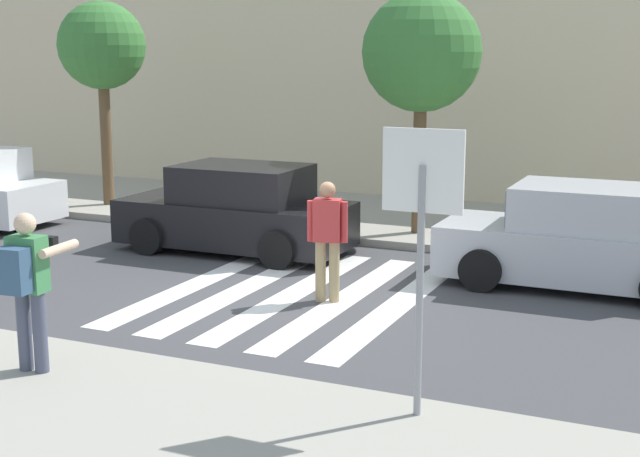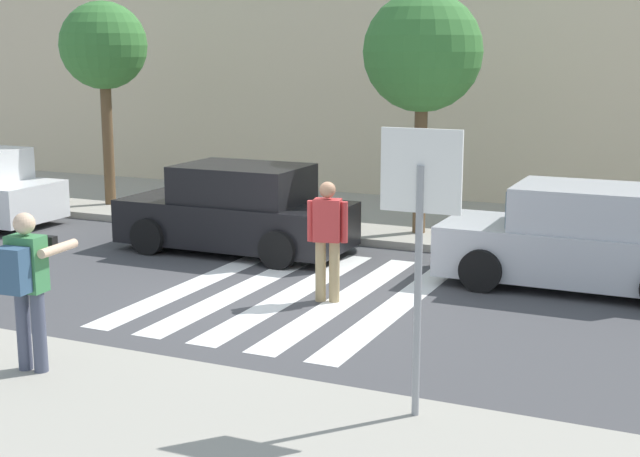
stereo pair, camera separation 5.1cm
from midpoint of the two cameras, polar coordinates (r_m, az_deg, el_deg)
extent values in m
plane|color=#424244|center=(12.97, -2.17, -4.39)|extent=(120.00, 120.00, 0.00)
cube|color=#9E998C|center=(18.38, 6.14, 0.49)|extent=(60.00, 4.80, 0.14)
cube|color=beige|center=(22.29, 9.87, 9.53)|extent=(56.00, 4.00, 5.73)
cube|color=silver|center=(13.90, -7.74, -3.40)|extent=(0.44, 5.20, 0.01)
cube|color=silver|center=(13.50, -4.85, -3.77)|extent=(0.44, 5.20, 0.01)
cube|color=silver|center=(13.15, -1.79, -4.16)|extent=(0.44, 5.20, 0.01)
cube|color=silver|center=(12.83, 1.44, -4.55)|extent=(0.44, 5.20, 0.01)
cube|color=silver|center=(12.55, 4.82, -4.95)|extent=(0.44, 5.20, 0.01)
cylinder|color=gray|center=(8.26, 6.22, -4.15)|extent=(0.07, 0.07, 2.37)
cube|color=white|center=(8.04, 6.43, 3.69)|extent=(0.76, 0.03, 0.76)
cube|color=red|center=(8.06, 6.46, 3.70)|extent=(0.66, 0.02, 0.66)
cylinder|color=#474C60|center=(10.09, -18.53, -6.20)|extent=(0.15, 0.15, 0.88)
cylinder|color=#474C60|center=(9.97, -17.63, -6.36)|extent=(0.15, 0.15, 0.88)
cube|color=#3D844C|center=(9.84, -18.35, -2.17)|extent=(0.40, 0.27, 0.60)
sphere|color=beige|center=(9.75, -18.50, 0.29)|extent=(0.23, 0.23, 0.23)
cylinder|color=beige|center=(10.13, -18.70, -1.03)|extent=(0.14, 0.59, 0.10)
cylinder|color=beige|center=(9.84, -16.51, -1.25)|extent=(0.14, 0.59, 0.10)
cube|color=black|center=(10.11, -17.02, -0.77)|extent=(0.15, 0.11, 0.10)
cube|color=#335170|center=(9.67, -19.17, -2.57)|extent=(0.33, 0.22, 0.48)
cylinder|color=tan|center=(12.64, -0.09, -2.74)|extent=(0.15, 0.15, 0.88)
cylinder|color=tan|center=(12.60, 0.80, -2.79)|extent=(0.15, 0.15, 0.88)
cube|color=#B73333|center=(12.46, 0.36, 0.54)|extent=(0.42, 0.32, 0.60)
sphere|color=#A37556|center=(12.39, 0.36, 2.49)|extent=(0.23, 0.23, 0.23)
cylinder|color=#B73333|center=(12.51, -0.72, 0.49)|extent=(0.10, 0.10, 0.58)
cylinder|color=#B73333|center=(12.42, 1.45, 0.40)|extent=(0.10, 0.10, 0.58)
cube|color=slate|center=(18.92, -19.83, 3.74)|extent=(0.10, 1.50, 0.51)
cylinder|color=black|center=(19.56, -17.62, 1.42)|extent=(0.64, 0.22, 0.64)
cube|color=black|center=(15.83, -5.56, 0.42)|extent=(4.10, 1.70, 0.76)
cube|color=black|center=(15.64, -5.13, 2.90)|extent=(2.20, 1.56, 0.64)
cube|color=slate|center=(16.18, -8.44, 3.11)|extent=(0.10, 1.50, 0.54)
cube|color=slate|center=(15.19, -1.93, 2.68)|extent=(0.10, 1.50, 0.51)
cylinder|color=black|center=(15.84, -11.07, -0.50)|extent=(0.64, 0.22, 0.64)
cylinder|color=black|center=(17.22, -7.82, 0.56)|extent=(0.64, 0.22, 0.64)
cylinder|color=black|center=(14.54, -2.84, -1.36)|extent=(0.64, 0.22, 0.64)
cylinder|color=black|center=(16.04, -0.09, -0.14)|extent=(0.64, 0.22, 0.64)
cube|color=#B7BABF|center=(13.93, 16.10, -1.49)|extent=(4.10, 1.70, 0.76)
cube|color=#B7BABF|center=(13.78, 16.87, 1.29)|extent=(2.20, 1.56, 0.64)
cube|color=slate|center=(13.95, 12.52, 1.63)|extent=(0.10, 1.50, 0.54)
cylinder|color=black|center=(13.39, 10.13, -2.65)|extent=(0.64, 0.22, 0.64)
cylinder|color=black|center=(15.01, 11.73, -1.19)|extent=(0.64, 0.22, 0.64)
cylinder|color=brown|center=(20.23, -13.60, 5.59)|extent=(0.24, 0.24, 2.91)
sphere|color=#387533|center=(20.14, -13.87, 11.32)|extent=(1.89, 1.89, 1.89)
cylinder|color=brown|center=(16.68, 6.27, 4.29)|extent=(0.24, 0.24, 2.69)
sphere|color=#387533|center=(16.56, 6.43, 11.18)|extent=(2.18, 2.18, 2.18)
camera|label=1|loc=(0.03, -90.12, -0.02)|focal=50.00mm
camera|label=2|loc=(0.03, 89.88, 0.02)|focal=50.00mm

